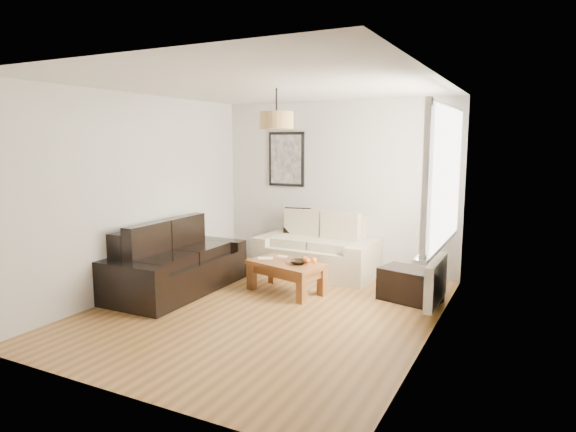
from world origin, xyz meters
The scene contains 21 objects.
floor centered at (0.00, 0.00, 0.00)m, with size 4.50×4.50×0.00m, color brown.
ceiling centered at (0.00, 0.00, 2.60)m, with size 3.80×4.50×0.00m, color white, non-canonical shape.
wall_back centered at (0.00, 2.25, 1.30)m, with size 3.80×0.04×2.60m, color silver, non-canonical shape.
wall_front centered at (0.00, -2.25, 1.30)m, with size 3.80×0.04×2.60m, color silver, non-canonical shape.
wall_left centered at (-1.90, 0.00, 1.30)m, with size 0.04×4.50×2.60m, color silver, non-canonical shape.
wall_right centered at (1.90, 0.00, 1.30)m, with size 0.04×4.50×2.60m, color silver, non-canonical shape.
window_bay centered at (1.86, 0.80, 1.60)m, with size 0.14×1.90×1.60m, color white, non-canonical shape.
radiator centered at (1.82, 0.80, 0.38)m, with size 0.10×0.90×0.52m, color white.
poster centered at (-0.85, 2.22, 1.70)m, with size 0.62×0.04×0.87m, color black, non-canonical shape.
pendant_shade centered at (0.00, 0.30, 2.23)m, with size 0.40×0.40×0.20m, color tan.
loveseat_cream centered at (-0.11, 1.78, 0.43)m, with size 1.75×0.95×0.87m, color beige, non-canonical shape.
sofa_leather centered at (-1.43, 0.15, 0.43)m, with size 1.98×0.96×0.86m, color black, non-canonical shape.
coffee_table centered at (-0.09, 0.73, 0.21)m, with size 1.00×0.55×0.41m, color brown, non-canonical shape.
ottoman centered at (1.45, 1.13, 0.20)m, with size 0.72×0.46×0.41m, color black.
cushion_left centered at (-0.54, 1.99, 0.75)m, with size 0.41×0.13×0.41m, color black.
cushion_right centered at (0.18, 1.99, 0.74)m, with size 0.39×0.12×0.39m, color black.
fruit_bowl centered at (0.10, 0.71, 0.44)m, with size 0.22×0.22×0.05m, color black.
orange_a centered at (0.18, 0.79, 0.45)m, with size 0.07×0.07×0.07m, color #E44E13.
orange_b centered at (0.26, 0.84, 0.45)m, with size 0.07×0.07×0.07m, color orange.
orange_c centered at (0.14, 0.83, 0.45)m, with size 0.08×0.08×0.08m, color #F25014.
papers centered at (-0.44, 0.79, 0.41)m, with size 0.20×0.14×0.01m, color silver.
Camera 1 is at (2.80, -4.91, 1.98)m, focal length 30.87 mm.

